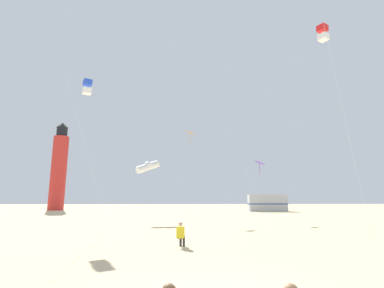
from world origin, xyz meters
name	(u,v)px	position (x,y,z in m)	size (l,w,h in m)	color
kite_flyer_standing	(181,234)	(-0.81, 7.85, 0.61)	(0.43, 0.55, 1.16)	yellow
kite_diamond_violet	(259,165)	(7.21, 22.31, 5.59)	(2.15, 2.15, 5.99)	silver
kite_box_blue	(87,87)	(-8.14, 15.32, 10.79)	(3.23, 2.82, 11.39)	silver
kite_diamond_orange	(189,136)	(0.16, 23.53, 8.77)	(3.14, 3.14, 9.37)	silver
kite_tube_white	(148,166)	(-4.01, 22.43, 5.35)	(2.97, 2.73, 6.06)	silver
kite_box_scarlet	(323,33)	(9.31, 12.01, 13.87)	(2.16, 1.85, 14.48)	silver
lighthouse_distant	(59,168)	(-23.80, 49.48, 7.84)	(2.80, 2.80, 16.80)	red
rv_van_silver	(267,203)	(14.31, 43.29, 1.39)	(6.59, 2.80, 2.80)	#B7BABF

